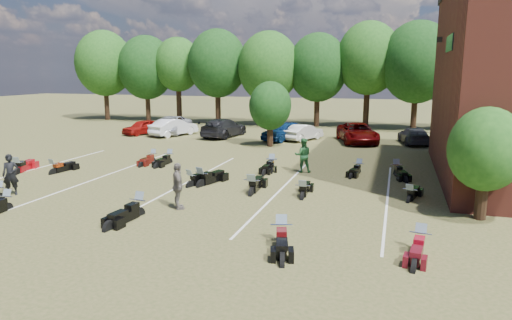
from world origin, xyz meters
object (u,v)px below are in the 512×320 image
at_px(motorcycle_7, 18,174).
at_px(motorcycle_14, 153,162).
at_px(person_green, 303,155).
at_px(car_4, 284,131).
at_px(person_grey, 178,186).
at_px(person_black, 11,175).
at_px(car_0, 143,127).
at_px(motorcycle_3, 139,216).

xyz_separation_m(motorcycle_7, motorcycle_14, (5.54, 5.22, 0.00)).
height_order(person_green, motorcycle_7, person_green).
xyz_separation_m(car_4, person_green, (3.94, -11.63, 0.20)).
distance_m(car_4, person_grey, 20.14).
height_order(person_black, motorcycle_14, person_black).
bearing_deg(motorcycle_14, person_green, -2.42).
distance_m(person_green, person_grey, 9.21).
xyz_separation_m(car_0, person_green, (17.12, -11.32, 0.31)).
distance_m(car_0, motorcycle_7, 16.64).
distance_m(car_4, motorcycle_7, 20.24).
distance_m(person_grey, motorcycle_14, 10.53).
bearing_deg(motorcycle_7, person_grey, 147.30).
distance_m(person_grey, motorcycle_7, 12.13).
distance_m(person_green, motorcycle_3, 10.92).
relative_size(car_4, person_grey, 2.33).
bearing_deg(motorcycle_7, motorcycle_3, 139.40).
distance_m(car_4, motorcycle_3, 21.49).
distance_m(car_4, motorcycle_14, 12.94).
bearing_deg(motorcycle_3, car_0, 125.48).
xyz_separation_m(car_0, person_grey, (13.58, -19.83, 0.32)).
distance_m(person_grey, motorcycle_3, 1.98).
distance_m(person_black, motorcycle_7, 4.93).
height_order(car_0, motorcycle_3, car_0).
relative_size(car_0, motorcycle_14, 1.87).
relative_size(person_black, motorcycle_14, 0.92).
relative_size(person_grey, motorcycle_7, 0.79).
bearing_deg(motorcycle_7, person_green, -177.91).
distance_m(motorcycle_7, motorcycle_14, 7.62).
relative_size(car_0, person_black, 2.02).
relative_size(person_black, person_green, 0.99).
distance_m(car_4, person_green, 12.28).
xyz_separation_m(person_green, motorcycle_14, (-9.63, 0.03, -0.98)).
relative_size(car_4, motorcycle_3, 1.89).
bearing_deg(motorcycle_7, person_black, 115.04).
xyz_separation_m(car_4, person_grey, (0.40, -20.13, 0.20)).
bearing_deg(person_black, person_green, 4.19).
relative_size(person_green, motorcycle_7, 0.79).
xyz_separation_m(person_black, motorcycle_3, (7.31, -1.05, -0.96)).
height_order(person_black, motorcycle_3, person_black).
xyz_separation_m(motorcycle_3, motorcycle_7, (-10.54, 4.65, 0.00)).
bearing_deg(motorcycle_3, person_green, 69.72).
bearing_deg(person_black, motorcycle_3, -40.32).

